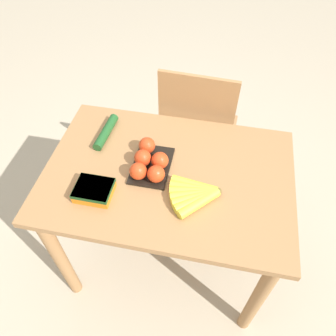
% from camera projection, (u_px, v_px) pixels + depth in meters
% --- Properties ---
extents(ground_plane, '(12.00, 12.00, 0.00)m').
position_uv_depth(ground_plane, '(168.00, 255.00, 1.94)').
color(ground_plane, '#B7A88E').
extents(dining_table, '(1.03, 0.71, 0.76)m').
position_uv_depth(dining_table, '(168.00, 192.00, 1.47)').
color(dining_table, '#9E7044').
rests_on(dining_table, ground_plane).
extents(chair, '(0.44, 0.42, 0.96)m').
position_uv_depth(chair, '(197.00, 134.00, 1.91)').
color(chair, '#A87547').
rests_on(chair, ground_plane).
extents(banana_bunch, '(0.20, 0.19, 0.04)m').
position_uv_depth(banana_bunch, '(195.00, 194.00, 1.27)').
color(banana_bunch, brown).
rests_on(banana_bunch, dining_table).
extents(tomato_pack, '(0.16, 0.23, 0.08)m').
position_uv_depth(tomato_pack, '(149.00, 162.00, 1.35)').
color(tomato_pack, black).
rests_on(tomato_pack, dining_table).
extents(carrot_bag, '(0.14, 0.12, 0.05)m').
position_uv_depth(carrot_bag, '(94.00, 190.00, 1.27)').
color(carrot_bag, orange).
rests_on(carrot_bag, dining_table).
extents(cucumber_near, '(0.05, 0.21, 0.04)m').
position_uv_depth(cucumber_near, '(106.00, 132.00, 1.49)').
color(cucumber_near, '#1E5123').
rests_on(cucumber_near, dining_table).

